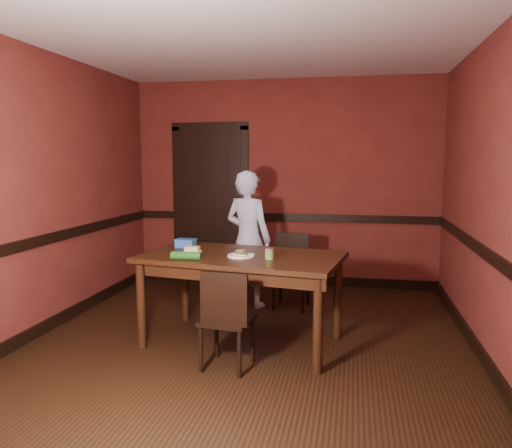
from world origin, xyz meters
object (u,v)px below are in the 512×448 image
at_px(chair_far, 291,271).
at_px(food_tub, 186,243).
at_px(chair_near, 227,318).
at_px(sauce_jar, 270,254).
at_px(sandwich_plate, 241,255).
at_px(person, 248,239).
at_px(cheese_saucer, 192,250).
at_px(dining_table, 242,299).

bearing_deg(chair_far, food_tub, -130.08).
bearing_deg(chair_near, sauce_jar, -118.50).
height_order(chair_near, sandwich_plate, sandwich_plate).
xyz_separation_m(person, cheese_saucer, (-0.28, -1.15, 0.07)).
height_order(cheese_saucer, food_tub, food_tub).
bearing_deg(sauce_jar, cheese_saucer, 167.08).
relative_size(chair_near, sandwich_plate, 3.40).
bearing_deg(chair_far, cheese_saucer, -118.58).
relative_size(chair_near, sauce_jar, 8.65).
distance_m(sandwich_plate, food_tub, 0.72).
distance_m(sandwich_plate, cheese_saucer, 0.49).
bearing_deg(dining_table, sauce_jar, -19.82).
relative_size(sandwich_plate, food_tub, 1.21).
bearing_deg(chair_far, sauce_jar, -86.07).
relative_size(sauce_jar, food_tub, 0.48).
distance_m(dining_table, food_tub, 0.81).
bearing_deg(sauce_jar, person, 109.56).
xyz_separation_m(dining_table, cheese_saucer, (-0.47, 0.02, 0.43)).
distance_m(sandwich_plate, sauce_jar, 0.27).
bearing_deg(chair_near, food_tub, -45.90).
bearing_deg(sandwich_plate, chair_near, -91.53).
height_order(person, food_tub, person).
relative_size(dining_table, chair_near, 2.14).
height_order(dining_table, chair_near, dining_table).
bearing_deg(cheese_saucer, sauce_jar, -12.92).
bearing_deg(chair_near, cheese_saucer, -43.52).
xyz_separation_m(dining_table, food_tub, (-0.62, 0.26, 0.45)).
xyz_separation_m(chair_far, person, (-0.49, -0.01, 0.36)).
bearing_deg(food_tub, chair_near, -48.58).
bearing_deg(person, chair_near, 117.09).
height_order(chair_far, cheese_saucer, cheese_saucer).
distance_m(dining_table, sandwich_plate, 0.44).
bearing_deg(cheese_saucer, person, 76.48).
relative_size(sandwich_plate, cheese_saucer, 1.41).
xyz_separation_m(chair_far, sandwich_plate, (-0.29, -1.27, 0.42)).
xyz_separation_m(chair_near, sauce_jar, (0.28, 0.39, 0.46)).
distance_m(chair_near, person, 1.76).
distance_m(person, cheese_saucer, 1.18).
height_order(sandwich_plate, sauce_jar, sauce_jar).
bearing_deg(sauce_jar, chair_far, 88.90).
relative_size(sandwich_plate, sauce_jar, 2.54).
bearing_deg(cheese_saucer, chair_near, -50.17).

